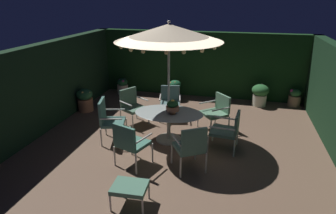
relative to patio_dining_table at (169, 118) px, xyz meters
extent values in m
cube|color=brown|center=(0.23, -0.08, -0.58)|extent=(7.44, 7.75, 0.02)
cube|color=#153617|center=(0.23, 3.65, 0.54)|extent=(7.44, 0.30, 2.21)
cube|color=#19301D|center=(-3.34, -0.08, 0.54)|extent=(0.30, 7.75, 2.21)
cylinder|color=beige|center=(0.00, 0.00, -0.55)|extent=(0.63, 0.63, 0.03)
cylinder|color=beige|center=(0.00, 0.00, -0.22)|extent=(0.09, 0.09, 0.69)
ellipsoid|color=#A1ADA9|center=(0.00, 0.00, 0.14)|extent=(1.65, 1.12, 0.03)
cylinder|color=beige|center=(0.00, 0.00, 0.70)|extent=(0.06, 0.06, 2.53)
cone|color=beige|center=(0.00, 0.00, 2.01)|extent=(2.38, 2.38, 0.36)
sphere|color=beige|center=(0.00, 0.00, 2.24)|extent=(0.07, 0.07, 0.07)
sphere|color=#F9DB8C|center=(1.08, 0.02, 1.78)|extent=(0.08, 0.08, 0.08)
sphere|color=#F9DB8C|center=(1.00, 0.39, 1.78)|extent=(0.08, 0.08, 0.08)
sphere|color=#F9DB8C|center=(0.84, 0.68, 1.78)|extent=(0.08, 0.08, 0.08)
sphere|color=#F9DB8C|center=(0.58, 0.91, 1.78)|extent=(0.08, 0.08, 0.08)
sphere|color=#F9DB8C|center=(0.23, 1.05, 1.78)|extent=(0.08, 0.08, 0.08)
sphere|color=#F9DB8C|center=(-0.17, 1.06, 1.78)|extent=(0.08, 0.08, 0.08)
sphere|color=#F9DB8C|center=(-0.51, 0.95, 1.78)|extent=(0.08, 0.08, 0.08)
sphere|color=#F9DB8C|center=(-0.85, 0.66, 1.78)|extent=(0.08, 0.08, 0.08)
sphere|color=#F9DB8C|center=(-1.00, 0.41, 1.78)|extent=(0.08, 0.08, 0.08)
sphere|color=#F9DB8C|center=(-1.08, -0.05, 1.78)|extent=(0.08, 0.08, 0.08)
sphere|color=#F9DB8C|center=(-1.00, -0.40, 1.78)|extent=(0.08, 0.08, 0.08)
sphere|color=#F9DB8C|center=(-0.84, -0.68, 1.78)|extent=(0.08, 0.08, 0.08)
sphere|color=#F9DB8C|center=(-0.52, -0.94, 1.78)|extent=(0.08, 0.08, 0.08)
sphere|color=#F9DB8C|center=(-0.23, -1.05, 1.78)|extent=(0.08, 0.08, 0.08)
sphere|color=#F9DB8C|center=(0.21, -1.05, 1.78)|extent=(0.08, 0.08, 0.08)
sphere|color=#F9DB8C|center=(0.52, -0.94, 1.78)|extent=(0.08, 0.08, 0.08)
sphere|color=#F9DB8C|center=(0.82, -0.69, 1.78)|extent=(0.08, 0.08, 0.08)
sphere|color=#F9DB8C|center=(1.02, -0.33, 1.78)|extent=(0.08, 0.08, 0.08)
cylinder|color=#A76843|center=(0.11, -0.06, 0.20)|extent=(0.14, 0.14, 0.09)
cylinder|color=#A56249|center=(0.11, -0.06, 0.29)|extent=(0.31, 0.31, 0.10)
ellipsoid|color=#1A4724|center=(0.11, -0.06, 0.40)|extent=(0.27, 0.27, 0.16)
sphere|color=#EBBF4D|center=(0.11, -0.06, 0.47)|extent=(0.09, 0.09, 0.09)
cylinder|color=beige|center=(1.00, -0.39, -0.37)|extent=(0.04, 0.04, 0.40)
cylinder|color=beige|center=(1.05, 0.20, -0.37)|extent=(0.04, 0.04, 0.40)
cylinder|color=beige|center=(1.59, -0.44, -0.37)|extent=(0.04, 0.04, 0.40)
cylinder|color=beige|center=(1.64, 0.15, -0.37)|extent=(0.04, 0.04, 0.40)
cube|color=#4A6C5B|center=(1.32, -0.12, -0.13)|extent=(0.63, 0.63, 0.07)
cube|color=#4A6C5B|center=(1.60, -0.15, 0.12)|extent=(0.11, 0.57, 0.43)
cylinder|color=beige|center=(1.29, -0.42, 0.07)|extent=(0.56, 0.09, 0.04)
cylinder|color=beige|center=(1.35, 0.17, 0.07)|extent=(0.56, 0.09, 0.04)
cylinder|color=beige|center=(0.98, 0.46, -0.36)|extent=(0.04, 0.04, 0.41)
cylinder|color=beige|center=(0.58, 0.91, -0.36)|extent=(0.04, 0.04, 0.41)
cylinder|color=beige|center=(1.41, 0.84, -0.36)|extent=(0.04, 0.04, 0.41)
cylinder|color=beige|center=(1.01, 1.29, -0.36)|extent=(0.04, 0.04, 0.41)
cube|color=#547E62|center=(1.00, 0.88, -0.12)|extent=(0.80, 0.81, 0.07)
cube|color=#547E62|center=(1.20, 1.06, 0.13)|extent=(0.42, 0.47, 0.44)
cylinder|color=beige|center=(1.19, 0.65, 0.10)|extent=(0.43, 0.39, 0.04)
cylinder|color=beige|center=(0.80, 1.10, 0.10)|extent=(0.43, 0.39, 0.04)
cylinder|color=beige|center=(0.05, 1.07, -0.37)|extent=(0.04, 0.04, 0.41)
cylinder|color=beige|center=(-0.50, 0.95, -0.37)|extent=(0.04, 0.04, 0.41)
cylinder|color=beige|center=(-0.07, 1.64, -0.37)|extent=(0.04, 0.04, 0.41)
cylinder|color=beige|center=(-0.62, 1.52, -0.37)|extent=(0.04, 0.04, 0.41)
cube|color=slate|center=(-0.28, 1.29, -0.13)|extent=(0.66, 0.67, 0.07)
cube|color=slate|center=(-0.34, 1.57, 0.12)|extent=(0.54, 0.17, 0.43)
cylinder|color=beige|center=(-0.01, 1.35, 0.07)|extent=(0.15, 0.55, 0.04)
cylinder|color=beige|center=(-0.56, 1.23, 0.07)|extent=(0.15, 0.55, 0.04)
cylinder|color=silver|center=(-0.76, 0.79, -0.36)|extent=(0.04, 0.04, 0.42)
cylinder|color=silver|center=(-1.05, 0.31, -0.36)|extent=(0.04, 0.04, 0.42)
cylinder|color=silver|center=(-1.22, 1.06, -0.36)|extent=(0.04, 0.04, 0.42)
cylinder|color=silver|center=(-1.51, 0.58, -0.36)|extent=(0.04, 0.04, 0.42)
cube|color=#51745F|center=(-1.13, 0.69, -0.12)|extent=(0.73, 0.74, 0.07)
cube|color=#51745F|center=(-1.35, 0.82, 0.16)|extent=(0.33, 0.49, 0.48)
cylinder|color=silver|center=(-0.99, 0.93, 0.11)|extent=(0.46, 0.29, 0.04)
cylinder|color=silver|center=(-1.28, 0.45, 0.11)|extent=(0.46, 0.29, 0.04)
cylinder|color=silver|center=(-1.10, 0.00, -0.34)|extent=(0.04, 0.04, 0.45)
cylinder|color=silver|center=(-0.94, -0.58, -0.34)|extent=(0.04, 0.04, 0.45)
cylinder|color=silver|center=(-1.61, -0.14, -0.34)|extent=(0.04, 0.04, 0.45)
cylinder|color=silver|center=(-1.45, -0.72, -0.34)|extent=(0.04, 0.04, 0.45)
cube|color=#426F65|center=(-1.28, -0.36, -0.09)|extent=(0.65, 0.70, 0.07)
cube|color=#426F65|center=(-1.52, -0.43, 0.22)|extent=(0.21, 0.57, 0.54)
cylinder|color=silver|center=(-1.36, -0.07, 0.13)|extent=(0.50, 0.17, 0.04)
cylinder|color=silver|center=(-1.19, -0.65, 0.13)|extent=(0.50, 0.17, 0.04)
cylinder|color=silver|center=(-0.62, -0.90, -0.35)|extent=(0.04, 0.04, 0.45)
cylinder|color=silver|center=(-0.08, -1.09, -0.35)|extent=(0.04, 0.04, 0.45)
cylinder|color=silver|center=(-0.80, -1.41, -0.35)|extent=(0.04, 0.04, 0.45)
cylinder|color=silver|center=(-0.26, -1.60, -0.35)|extent=(0.04, 0.04, 0.45)
cube|color=#427665|center=(-0.44, -1.25, -0.09)|extent=(0.71, 0.69, 0.07)
cube|color=#427665|center=(-0.53, -1.49, 0.18)|extent=(0.54, 0.24, 0.46)
cylinder|color=silver|center=(-0.71, -1.15, 0.11)|extent=(0.21, 0.50, 0.04)
cylinder|color=silver|center=(-0.17, -1.34, 0.11)|extent=(0.21, 0.50, 0.04)
cylinder|color=beige|center=(0.32, -1.03, -0.35)|extent=(0.04, 0.04, 0.44)
cylinder|color=beige|center=(0.78, -0.75, -0.35)|extent=(0.04, 0.04, 0.44)
cylinder|color=beige|center=(0.61, -1.51, -0.35)|extent=(0.04, 0.04, 0.44)
cylinder|color=beige|center=(1.07, -1.22, -0.35)|extent=(0.04, 0.04, 0.44)
cube|color=slate|center=(0.69, -1.13, -0.09)|extent=(0.73, 0.74, 0.07)
cube|color=slate|center=(0.83, -1.35, 0.19)|extent=(0.47, 0.32, 0.49)
cylinder|color=beige|center=(0.47, -1.27, 0.13)|extent=(0.31, 0.47, 0.04)
cylinder|color=beige|center=(0.92, -0.99, 0.13)|extent=(0.31, 0.47, 0.04)
cylinder|color=beige|center=(-0.33, -2.28, -0.41)|extent=(0.03, 0.03, 0.32)
cylinder|color=beige|center=(0.21, -2.25, -0.41)|extent=(0.03, 0.03, 0.32)
cylinder|color=beige|center=(-0.31, -2.71, -0.41)|extent=(0.03, 0.03, 0.32)
cylinder|color=beige|center=(0.23, -2.68, -0.41)|extent=(0.03, 0.03, 0.32)
cube|color=#4F7E66|center=(-0.05, -2.48, -0.21)|extent=(0.60, 0.49, 0.08)
cylinder|color=beige|center=(-2.49, 3.12, -0.40)|extent=(0.39, 0.39, 0.33)
ellipsoid|color=#205E34|center=(-2.49, 3.12, -0.14)|extent=(0.36, 0.36, 0.25)
sphere|color=#A7377B|center=(-2.38, 3.15, -0.11)|extent=(0.11, 0.11, 0.11)
sphere|color=#AC3581|center=(-2.46, 3.27, -0.09)|extent=(0.08, 0.08, 0.08)
sphere|color=#BA3876|center=(-2.57, 3.16, -0.08)|extent=(0.07, 0.07, 0.07)
sphere|color=#A83C8E|center=(-2.57, 3.09, -0.06)|extent=(0.07, 0.07, 0.07)
sphere|color=#B13780|center=(-2.42, 3.02, -0.08)|extent=(0.10, 0.10, 0.10)
cylinder|color=#B26E4D|center=(-2.95, 1.26, -0.37)|extent=(0.45, 0.45, 0.40)
ellipsoid|color=#296138|center=(-2.95, 1.26, -0.04)|extent=(0.48, 0.48, 0.34)
sphere|color=#EEBC4B|center=(-2.78, 1.24, 0.02)|extent=(0.09, 0.09, 0.09)
sphere|color=#F8C94B|center=(-2.91, 1.37, -0.01)|extent=(0.09, 0.09, 0.09)
sphere|color=#E7DB55|center=(-3.01, 1.43, 0.04)|extent=(0.07, 0.07, 0.07)
sphere|color=#E4C249|center=(-3.10, 1.25, 0.04)|extent=(0.07, 0.07, 0.07)
sphere|color=yellow|center=(-3.01, 1.14, 0.04)|extent=(0.10, 0.10, 0.10)
sphere|color=#E1C255|center=(-2.91, 1.10, 0.07)|extent=(0.07, 0.07, 0.07)
cylinder|color=#7F664F|center=(3.35, 3.27, -0.40)|extent=(0.38, 0.38, 0.35)
ellipsoid|color=#2C5F34|center=(3.35, 3.27, -0.13)|extent=(0.34, 0.34, 0.24)
sphere|color=#AC4376|center=(3.42, 3.26, -0.11)|extent=(0.09, 0.09, 0.09)
sphere|color=#AA3E86|center=(3.36, 3.37, -0.10)|extent=(0.10, 0.10, 0.10)
sphere|color=#B93280|center=(3.22, 3.24, -0.06)|extent=(0.10, 0.10, 0.10)
sphere|color=#BE3F78|center=(3.37, 3.18, -0.12)|extent=(0.06, 0.06, 0.06)
cylinder|color=beige|center=(2.26, 3.03, -0.38)|extent=(0.44, 0.44, 0.37)
ellipsoid|color=#2A6230|center=(2.26, 3.03, -0.05)|extent=(0.53, 0.53, 0.37)
sphere|color=#E34D7A|center=(2.41, 2.99, -0.01)|extent=(0.07, 0.07, 0.07)
sphere|color=#EA516D|center=(2.30, 3.17, 0.08)|extent=(0.10, 0.10, 0.10)
sphere|color=#E9466C|center=(2.09, 3.13, 0.02)|extent=(0.07, 0.07, 0.07)
sphere|color=#DE5A7A|center=(2.12, 2.91, -0.04)|extent=(0.10, 0.10, 0.10)
sphere|color=#D55979|center=(2.31, 2.83, -0.01)|extent=(0.07, 0.07, 0.07)
cylinder|color=#B06D50|center=(-0.52, 2.96, -0.36)|extent=(0.34, 0.34, 0.41)
ellipsoid|color=#1B5832|center=(-0.52, 2.96, -0.04)|extent=(0.41, 0.41, 0.29)
sphere|color=#E47641|center=(-0.41, 2.96, 0.02)|extent=(0.08, 0.08, 0.08)
sphere|color=orange|center=(-0.44, 3.09, 0.03)|extent=(0.07, 0.07, 0.07)
sphere|color=#E18143|center=(-0.60, 3.00, 0.00)|extent=(0.10, 0.10, 0.10)
sphere|color=orange|center=(-0.65, 2.89, 0.02)|extent=(0.09, 0.09, 0.09)
sphere|color=orange|center=(-0.50, 2.86, 0.06)|extent=(0.07, 0.07, 0.07)
camera|label=1|loc=(1.54, -6.20, 2.75)|focal=30.95mm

